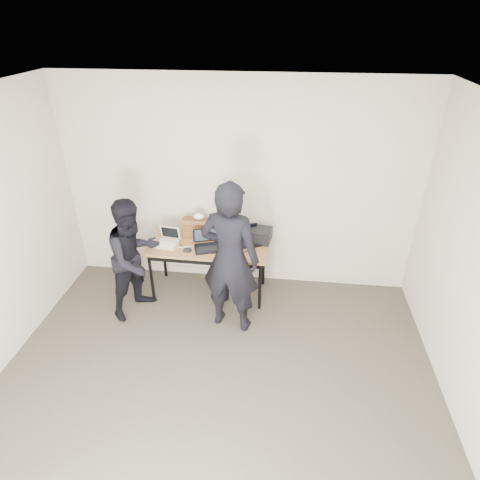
% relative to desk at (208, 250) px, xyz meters
% --- Properties ---
extents(room, '(4.60, 4.60, 2.80)m').
position_rel_desk_xyz_m(room, '(0.33, -1.82, 0.69)').
color(room, '#403B30').
rests_on(room, ground).
extents(desk, '(1.51, 0.68, 0.72)m').
position_rel_desk_xyz_m(desk, '(0.00, 0.00, 0.00)').
color(desk, olive).
rests_on(desk, ground).
extents(laptop_beige, '(0.29, 0.29, 0.21)m').
position_rel_desk_xyz_m(laptop_beige, '(-0.50, -0.03, 0.10)').
color(laptop_beige, beige).
rests_on(laptop_beige, desk).
extents(laptop_center, '(0.38, 0.37, 0.23)m').
position_rel_desk_xyz_m(laptop_center, '(-0.01, -0.05, 0.11)').
color(laptop_center, black).
rests_on(laptop_center, desk).
extents(laptop_right, '(0.39, 0.38, 0.22)m').
position_rel_desk_xyz_m(laptop_right, '(0.48, 0.15, 0.11)').
color(laptop_right, black).
rests_on(laptop_right, desk).
extents(leather_satchel, '(0.36, 0.18, 0.25)m').
position_rel_desk_xyz_m(leather_satchel, '(-0.18, 0.23, 0.19)').
color(leather_satchel, brown).
rests_on(leather_satchel, desk).
extents(tissue, '(0.15, 0.12, 0.08)m').
position_rel_desk_xyz_m(tissue, '(-0.15, 0.23, 0.34)').
color(tissue, white).
rests_on(tissue, leather_satchel).
extents(equipment_box, '(0.33, 0.29, 0.17)m').
position_rel_desk_xyz_m(equipment_box, '(0.63, 0.19, 0.14)').
color(equipment_box, black).
rests_on(equipment_box, desk).
extents(power_brick, '(0.09, 0.06, 0.03)m').
position_rel_desk_xyz_m(power_brick, '(-0.22, -0.17, 0.08)').
color(power_brick, black).
rests_on(power_brick, desk).
extents(cables, '(1.14, 0.41, 0.01)m').
position_rel_desk_xyz_m(cables, '(-0.02, 0.01, 0.06)').
color(cables, silver).
rests_on(cables, desk).
extents(person_typist, '(0.74, 0.56, 1.83)m').
position_rel_desk_xyz_m(person_typist, '(0.37, -0.58, 0.25)').
color(person_typist, black).
rests_on(person_typist, ground).
extents(person_observer, '(0.86, 0.91, 1.49)m').
position_rel_desk_xyz_m(person_observer, '(-0.79, -0.43, 0.09)').
color(person_observer, black).
rests_on(person_observer, ground).
extents(baseboard, '(4.50, 0.03, 0.10)m').
position_rel_desk_xyz_m(baseboard, '(0.33, 0.42, -0.61)').
color(baseboard, '#BCB19C').
rests_on(baseboard, ground).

